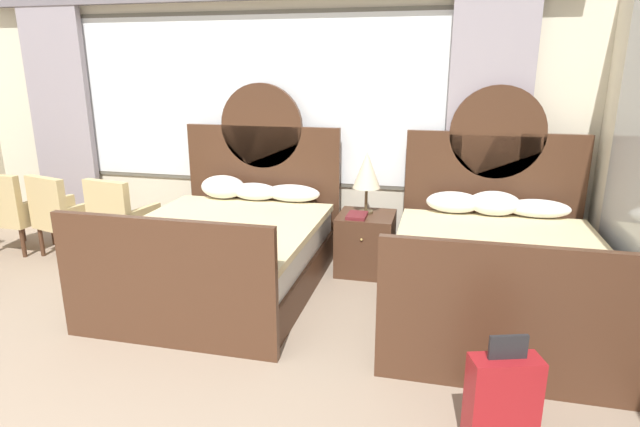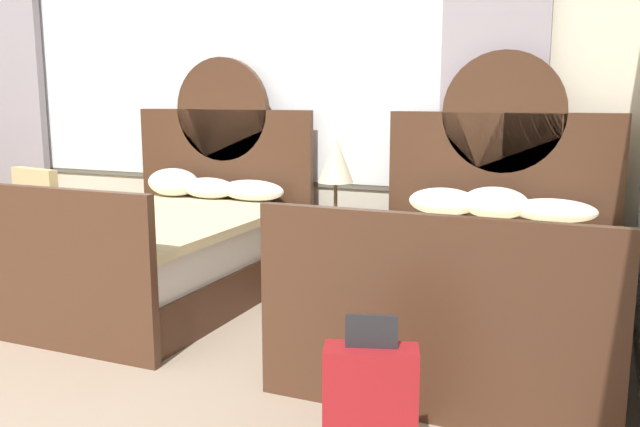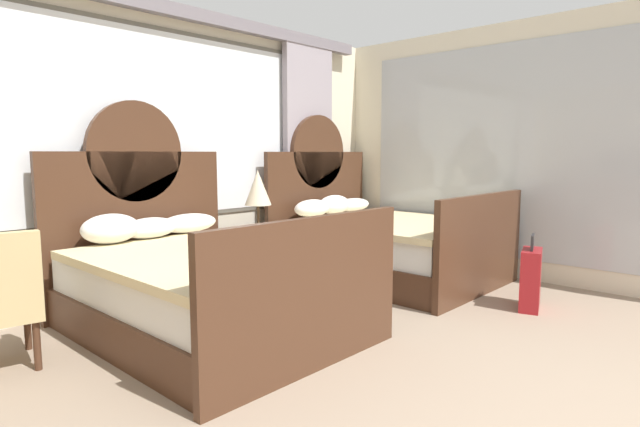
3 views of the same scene
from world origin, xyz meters
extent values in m
cube|color=beige|center=(0.00, 4.32, 1.35)|extent=(6.66, 0.07, 2.70)
cube|color=#646054|center=(0.00, 4.28, 1.60)|extent=(4.28, 0.02, 1.76)
cube|color=white|center=(0.00, 4.27, 1.60)|extent=(4.20, 0.02, 1.68)
cube|color=#998E99|center=(-2.32, 4.19, 1.30)|extent=(0.75, 0.08, 2.60)
cube|color=#998E99|center=(2.32, 4.19, 1.30)|extent=(0.75, 0.08, 2.60)
cube|color=#472B1C|center=(0.11, 3.08, 0.15)|extent=(1.57, 2.02, 0.30)
cube|color=white|center=(0.11, 3.08, 0.43)|extent=(1.51, 1.92, 0.26)
cube|color=beige|center=(0.11, 3.00, 0.59)|extent=(1.61, 1.82, 0.06)
cube|color=#472B1C|center=(0.11, 4.12, 0.67)|extent=(1.65, 0.06, 1.35)
cylinder|color=#472B1C|center=(0.11, 4.12, 1.35)|extent=(0.86, 0.06, 0.86)
cube|color=#472B1C|center=(0.11, 2.04, 0.48)|extent=(1.65, 0.06, 0.96)
ellipsoid|color=white|center=(-0.25, 3.89, 0.74)|extent=(0.46, 0.32, 0.24)
ellipsoid|color=white|center=(0.10, 3.90, 0.71)|extent=(0.49, 0.25, 0.17)
ellipsoid|color=white|center=(0.49, 3.92, 0.71)|extent=(0.56, 0.26, 0.17)
cube|color=#472B1C|center=(2.41, 3.08, 0.15)|extent=(1.57, 2.02, 0.30)
cube|color=white|center=(2.41, 3.08, 0.43)|extent=(1.51, 1.92, 0.26)
cube|color=beige|center=(2.41, 3.00, 0.59)|extent=(1.61, 1.82, 0.06)
cube|color=#472B1C|center=(2.41, 4.12, 0.67)|extent=(1.65, 0.06, 1.35)
cylinder|color=#472B1C|center=(2.41, 4.12, 1.35)|extent=(0.86, 0.06, 0.86)
cube|color=#472B1C|center=(2.41, 2.04, 0.48)|extent=(1.65, 0.06, 0.96)
ellipsoid|color=white|center=(2.06, 3.88, 0.72)|extent=(0.50, 0.27, 0.20)
ellipsoid|color=white|center=(2.42, 3.86, 0.74)|extent=(0.46, 0.26, 0.22)
ellipsoid|color=white|center=(2.80, 3.90, 0.70)|extent=(0.57, 0.25, 0.16)
cube|color=#472B1C|center=(1.26, 3.78, 0.29)|extent=(0.53, 0.53, 0.58)
sphere|color=tan|center=(1.26, 3.50, 0.41)|extent=(0.02, 0.02, 0.02)
cylinder|color=brown|center=(1.25, 3.85, 0.59)|extent=(0.14, 0.14, 0.02)
cylinder|color=brown|center=(1.25, 3.85, 0.71)|extent=(0.03, 0.03, 0.23)
cone|color=beige|center=(1.25, 3.85, 1.00)|extent=(0.27, 0.27, 0.35)
cube|color=maroon|center=(1.19, 3.68, 0.59)|extent=(0.18, 0.26, 0.03)
cube|color=tan|center=(-1.18, 3.55, 0.36)|extent=(0.61, 0.61, 0.10)
cube|color=tan|center=(-1.22, 3.33, 0.64)|extent=(0.53, 0.17, 0.46)
cube|color=tan|center=(-0.96, 3.50, 0.49)|extent=(0.15, 0.47, 0.16)
cube|color=tan|center=(-1.41, 3.59, 0.49)|extent=(0.15, 0.47, 0.16)
cylinder|color=#472B1C|center=(-0.94, 3.71, 0.16)|extent=(0.04, 0.04, 0.31)
cylinder|color=#472B1C|center=(-1.35, 3.79, 0.16)|extent=(0.04, 0.04, 0.31)
cylinder|color=#472B1C|center=(-1.01, 3.30, 0.16)|extent=(0.04, 0.04, 0.31)
cylinder|color=#472B1C|center=(-1.43, 3.38, 0.16)|extent=(0.04, 0.04, 0.31)
cube|color=tan|center=(-1.86, 3.55, 0.36)|extent=(0.64, 0.64, 0.10)
cube|color=tan|center=(-1.64, 3.48, 0.49)|extent=(0.19, 0.47, 0.16)
cylinder|color=#472B1C|center=(-1.60, 3.69, 0.16)|extent=(0.04, 0.04, 0.31)
cylinder|color=#472B1C|center=(-2.01, 3.81, 0.16)|extent=(0.04, 0.04, 0.31)
cube|color=maroon|center=(2.32, 1.54, 0.26)|extent=(0.39, 0.26, 0.52)
cube|color=#232326|center=(2.32, 1.54, 0.58)|extent=(0.20, 0.08, 0.13)
camera|label=1|loc=(1.93, -0.93, 1.94)|focal=29.07mm
camera|label=2|loc=(3.08, -0.75, 1.47)|focal=37.30mm
camera|label=3|loc=(-2.07, -0.05, 1.34)|focal=28.78mm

